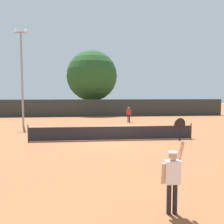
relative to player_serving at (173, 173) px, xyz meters
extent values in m
plane|color=#9E5633|center=(-0.61, 9.77, -1.07)|extent=(120.00, 120.00, 0.00)
cube|color=#232328|center=(-0.61, 9.77, -0.60)|extent=(10.83, 0.03, 0.91)
cube|color=white|center=(-0.61, 9.77, -0.14)|extent=(10.83, 0.04, 0.06)
cylinder|color=#333338|center=(-6.03, 9.77, -0.54)|extent=(0.08, 0.08, 1.07)
cylinder|color=#333338|center=(4.80, 9.77, -0.54)|extent=(0.08, 0.08, 1.07)
cube|color=#2D332D|center=(-0.61, 26.45, 0.07)|extent=(34.34, 0.12, 2.29)
cube|color=white|center=(-0.01, -0.01, 0.03)|extent=(0.38, 0.22, 0.59)
sphere|color=tan|center=(-0.01, -0.01, 0.43)|extent=(0.23, 0.23, 0.23)
cylinder|color=white|center=(-0.01, -0.01, 0.53)|extent=(0.24, 0.24, 0.04)
cylinder|color=black|center=(-0.09, -0.01, -0.67)|extent=(0.12, 0.12, 0.80)
cylinder|color=black|center=(0.07, -0.01, -0.67)|extent=(0.12, 0.12, 0.80)
cylinder|color=tan|center=(-0.25, -0.01, 0.00)|extent=(0.09, 0.17, 0.57)
cylinder|color=tan|center=(0.23, 0.07, 0.53)|extent=(0.09, 0.32, 0.54)
cylinder|color=black|center=(0.23, 0.13, 0.92)|extent=(0.04, 0.11, 0.28)
ellipsoid|color=black|center=(0.23, 0.19, 1.21)|extent=(0.30, 0.13, 0.36)
cube|color=red|center=(2.11, 19.46, 0.01)|extent=(0.38, 0.22, 0.59)
sphere|color=brown|center=(2.11, 19.46, 0.41)|extent=(0.22, 0.22, 0.22)
cylinder|color=white|center=(2.11, 19.46, 0.51)|extent=(0.24, 0.24, 0.04)
cylinder|color=black|center=(2.03, 19.46, -0.68)|extent=(0.12, 0.12, 0.79)
cylinder|color=black|center=(2.19, 19.46, -0.68)|extent=(0.12, 0.12, 0.79)
cylinder|color=brown|center=(1.87, 19.46, -0.02)|extent=(0.09, 0.17, 0.56)
cylinder|color=brown|center=(2.35, 19.46, -0.02)|extent=(0.09, 0.16, 0.56)
sphere|color=#CCE033|center=(0.38, 11.30, -1.04)|extent=(0.07, 0.07, 0.07)
cylinder|color=gray|center=(-8.34, 17.23, 3.24)|extent=(0.18, 0.18, 8.63)
cube|color=gray|center=(-8.34, 17.23, 7.61)|extent=(1.10, 0.10, 0.10)
sphere|color=#F2EDCC|center=(-8.79, 17.23, 7.74)|extent=(0.28, 0.28, 0.28)
sphere|color=#F2EDCC|center=(-7.89, 17.23, 7.74)|extent=(0.28, 0.28, 0.28)
cylinder|color=brown|center=(-1.71, 30.91, 0.38)|extent=(0.56, 0.56, 2.91)
sphere|color=#235123|center=(-1.71, 30.91, 4.72)|extent=(7.67, 7.67, 7.67)
cube|color=navy|center=(-8.19, 31.87, -0.47)|extent=(1.98, 4.24, 0.90)
cube|color=#2D333D|center=(-8.19, 31.57, 0.30)|extent=(1.74, 2.23, 0.64)
cylinder|color=black|center=(-9.04, 33.27, -0.77)|extent=(0.22, 0.60, 0.60)
cylinder|color=black|center=(-7.34, 33.27, -0.77)|extent=(0.22, 0.60, 0.60)
cylinder|color=black|center=(-9.04, 30.47, -0.77)|extent=(0.22, 0.60, 0.60)
cylinder|color=black|center=(-7.34, 30.47, -0.77)|extent=(0.22, 0.60, 0.60)
cube|color=black|center=(1.22, 31.92, -0.47)|extent=(2.32, 4.37, 0.90)
cube|color=#2D333D|center=(1.22, 31.62, 0.30)|extent=(1.92, 2.36, 0.64)
cylinder|color=black|center=(0.37, 33.32, -0.77)|extent=(0.22, 0.60, 0.60)
cylinder|color=black|center=(2.07, 33.32, -0.77)|extent=(0.22, 0.60, 0.60)
cylinder|color=black|center=(0.37, 30.52, -0.77)|extent=(0.22, 0.60, 0.60)
cylinder|color=black|center=(2.07, 30.52, -0.77)|extent=(0.22, 0.60, 0.60)
camera|label=1|loc=(-2.09, -5.71, 2.01)|focal=38.08mm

